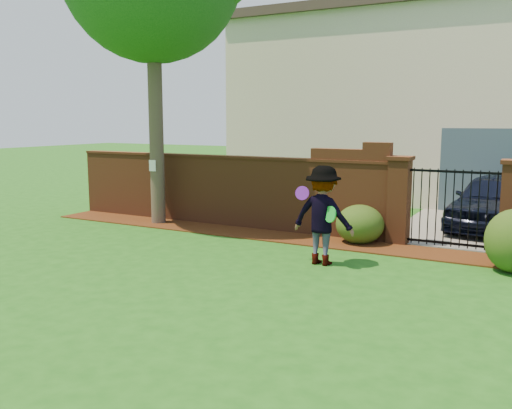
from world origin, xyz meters
The scene contains 14 objects.
ground centered at (0.00, 0.00, -0.01)m, with size 80.00×80.00×0.01m, color #1E5816.
mulch_bed centered at (-0.95, 3.34, 0.01)m, with size 11.10×1.08×0.03m, color #3C1C0A.
brick_wall centered at (-2.01, 4.00, 0.93)m, with size 8.70×0.31×2.16m.
pillar_left centered at (2.40, 4.00, 0.96)m, with size 0.50×0.50×1.88m.
pillar_right centered at (4.60, 4.00, 0.96)m, with size 0.50×0.50×1.88m.
iron_gate centered at (3.50, 4.00, 0.85)m, with size 1.78×0.03×1.60m.
driveway centered at (3.50, 8.00, 0.01)m, with size 3.20×8.00×0.01m, color gray.
house centered at (1.00, 12.00, 3.16)m, with size 12.40×6.40×6.30m.
car centered at (3.99, 6.51, 0.68)m, with size 1.60×3.98×1.36m, color black.
paper_notice centered at (-3.60, 3.21, 1.50)m, with size 0.20×0.01×0.28m, color white.
shrub_left centered at (1.68, 3.60, 0.42)m, with size 1.03×1.03×0.84m, color #204414.
man centered at (1.61, 1.60, 0.91)m, with size 1.18×0.68×1.82m, color gray.
frisbee_purple centered at (1.27, 1.46, 1.32)m, with size 0.26×0.26×0.02m, color purple.
frisbee_green centered at (1.83, 1.43, 0.98)m, with size 0.29×0.29×0.03m, color green.
Camera 1 is at (5.32, -7.70, 2.65)m, focal length 38.93 mm.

